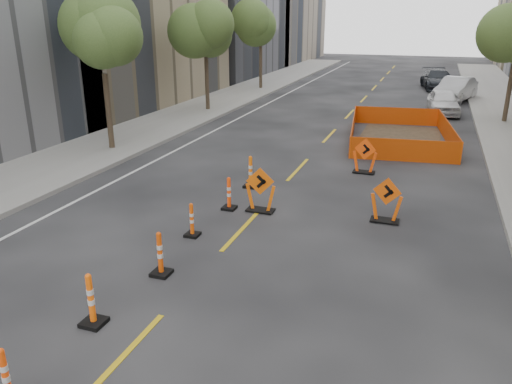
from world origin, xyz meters
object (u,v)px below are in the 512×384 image
at_px(chevron_sign_center, 365,156).
at_px(parked_car_mid, 455,89).
at_px(parked_car_far, 438,79).
at_px(channelizer_2, 91,299).
at_px(chevron_sign_right, 387,200).
at_px(channelizer_1, 6,376).
at_px(channelizer_4, 192,220).
at_px(channelizer_5, 229,193).
at_px(channelizer_6, 250,172).
at_px(parked_car_near, 443,102).
at_px(channelizer_3, 160,254).
at_px(chevron_sign_left, 260,190).

height_order(chevron_sign_center, parked_car_mid, parked_car_mid).
height_order(chevron_sign_center, parked_car_far, parked_car_far).
bearing_deg(channelizer_2, chevron_sign_right, 55.96).
distance_m(channelizer_1, channelizer_4, 6.46).
distance_m(channelizer_2, channelizer_4, 4.31).
height_order(channelizer_5, channelizer_6, channelizer_6).
bearing_deg(channelizer_5, channelizer_6, 92.41).
height_order(chevron_sign_right, parked_car_near, parked_car_near).
xyz_separation_m(channelizer_1, channelizer_3, (0.18, 4.31, 0.04)).
xyz_separation_m(channelizer_4, chevron_sign_left, (1.15, 2.30, 0.22)).
height_order(channelizer_1, parked_car_mid, parked_car_mid).
height_order(channelizer_3, parked_car_far, parked_car_far).
bearing_deg(parked_car_near, channelizer_4, -112.86).
xyz_separation_m(channelizer_1, parked_car_mid, (7.00, 32.43, 0.31)).
bearing_deg(channelizer_1, parked_car_mid, 77.83).
relative_size(channelizer_1, chevron_sign_left, 0.71).
relative_size(chevron_sign_right, parked_car_far, 0.25).
xyz_separation_m(chevron_sign_right, parked_car_near, (1.53, 18.09, 0.04)).
height_order(channelizer_1, channelizer_3, channelizer_3).
height_order(channelizer_1, channelizer_6, channelizer_6).
xyz_separation_m(channelizer_4, parked_car_mid, (7.09, 25.97, 0.34)).
height_order(chevron_sign_left, parked_car_near, parked_car_near).
bearing_deg(channelizer_1, parked_car_near, 77.16).
bearing_deg(channelizer_6, chevron_sign_center, 40.48).
relative_size(channelizer_2, parked_car_far, 0.21).
bearing_deg(parked_car_near, chevron_sign_right, -100.82).
xyz_separation_m(channelizer_1, parked_car_near, (6.22, 27.29, 0.22)).
distance_m(channelizer_5, chevron_sign_right, 4.64).
relative_size(channelizer_3, channelizer_5, 1.04).
bearing_deg(chevron_sign_center, parked_car_near, 88.82).
distance_m(channelizer_1, parked_car_mid, 33.18).
distance_m(channelizer_3, chevron_sign_left, 4.54).
bearing_deg(channelizer_5, chevron_sign_right, 7.23).
distance_m(channelizer_2, parked_car_near, 25.91).
distance_m(channelizer_5, chevron_sign_left, 0.99).
height_order(channelizer_2, parked_car_near, parked_car_near).
height_order(channelizer_4, parked_car_far, parked_car_far).
relative_size(channelizer_5, chevron_sign_left, 0.74).
xyz_separation_m(channelizer_1, parked_car_far, (5.80, 38.14, 0.27)).
height_order(channelizer_5, chevron_sign_center, chevron_sign_center).
bearing_deg(channelizer_6, chevron_sign_left, -62.39).
height_order(chevron_sign_left, parked_car_far, parked_car_far).
distance_m(channelizer_4, chevron_sign_left, 2.58).
bearing_deg(channelizer_4, channelizer_6, 88.73).
distance_m(chevron_sign_center, chevron_sign_right, 4.69).
xyz_separation_m(channelizer_3, parked_car_far, (5.62, 33.83, 0.23)).
distance_m(channelizer_5, channelizer_6, 2.16).
relative_size(channelizer_5, parked_car_near, 0.25).
xyz_separation_m(channelizer_5, parked_car_mid, (6.91, 23.82, 0.30)).
relative_size(channelizer_4, parked_car_far, 0.18).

